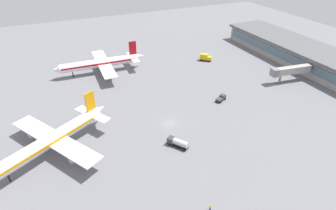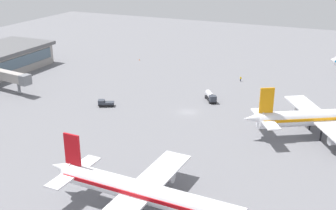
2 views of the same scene
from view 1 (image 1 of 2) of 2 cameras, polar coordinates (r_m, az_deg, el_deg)
name	(u,v)px [view 1 (image 1 of 2)]	position (r m, az deg, el deg)	size (l,w,h in m)	color
ground	(170,123)	(90.34, 0.41, -3.80)	(288.00, 288.00, 0.00)	slate
terminal_building	(307,56)	(145.73, 26.62, 9.06)	(93.08, 21.93, 8.44)	#9E9993
airplane_taxiing	(101,63)	(125.76, -13.66, 8.38)	(32.24, 40.25, 12.25)	white
airplane_distant	(50,141)	(82.61, -23.06, -6.73)	(31.12, 37.11, 12.59)	white
fuel_truck	(178,143)	(80.47, 2.04, -7.74)	(6.25, 5.16, 2.50)	black
catering_truck	(205,57)	(136.80, 7.69, 9.67)	(5.28, 5.33, 3.30)	black
pushback_tractor	(221,98)	(103.95, 10.88, 1.40)	(3.65, 4.79, 1.90)	black
ground_crew_worker	(210,207)	(66.21, 8.68, -20.10)	(0.40, 0.58, 1.67)	#1E2338
jet_bridge	(290,70)	(123.98, 23.76, 6.51)	(5.17, 18.03, 6.74)	#9E9993
safety_cone_near_gate	(17,125)	(101.76, -28.69, -3.54)	(0.44, 0.44, 0.60)	#EA590C
safety_cone_far_side	(163,56)	(140.97, -1.04, 10.02)	(0.44, 0.44, 0.60)	#EA590C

